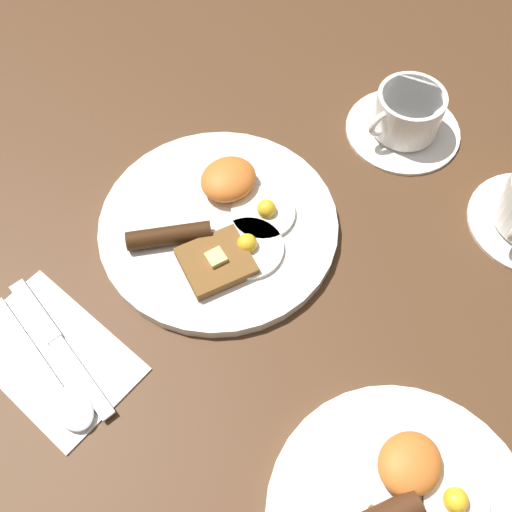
{
  "coord_description": "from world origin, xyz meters",
  "views": [
    {
      "loc": [
        0.24,
        0.32,
        0.61
      ],
      "look_at": [
        0.0,
        0.07,
        0.03
      ],
      "focal_mm": 42.0,
      "sensor_mm": 36.0,
      "label": 1
    }
  ],
  "objects_px": {
    "breakfast_plate_near": "(220,224)",
    "teacup_near": "(406,117)",
    "spoon": "(64,395)",
    "knife": "(55,339)"
  },
  "relations": [
    {
      "from": "teacup_near",
      "to": "breakfast_plate_near",
      "type": "bearing_deg",
      "value": -10.05
    },
    {
      "from": "teacup_near",
      "to": "knife",
      "type": "relative_size",
      "value": 0.77
    },
    {
      "from": "knife",
      "to": "spoon",
      "type": "xyz_separation_m",
      "value": [
        0.03,
        0.06,
        0.0
      ]
    },
    {
      "from": "spoon",
      "to": "teacup_near",
      "type": "bearing_deg",
      "value": 93.18
    },
    {
      "from": "teacup_near",
      "to": "spoon",
      "type": "xyz_separation_m",
      "value": [
        0.54,
        -0.0,
        -0.02
      ]
    },
    {
      "from": "teacup_near",
      "to": "spoon",
      "type": "distance_m",
      "value": 0.54
    },
    {
      "from": "breakfast_plate_near",
      "to": "teacup_near",
      "type": "distance_m",
      "value": 0.29
    },
    {
      "from": "teacup_near",
      "to": "spoon",
      "type": "bearing_deg",
      "value": -0.27
    },
    {
      "from": "knife",
      "to": "teacup_near",
      "type": "bearing_deg",
      "value": 86.68
    },
    {
      "from": "teacup_near",
      "to": "spoon",
      "type": "height_order",
      "value": "teacup_near"
    }
  ]
}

